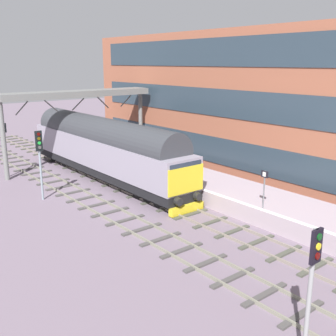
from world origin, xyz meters
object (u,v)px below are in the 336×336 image
signal_post_far (5,144)px  waiting_passenger (136,147)px  diesel_locomotive (104,147)px  signal_post_near (312,281)px  signal_post_mid (40,155)px  platform_number_sign (264,184)px

signal_post_far → waiting_passenger: signal_post_far is taller
diesel_locomotive → signal_post_far: size_ratio=4.57×
signal_post_near → diesel_locomotive: bearing=75.0°
signal_post_far → waiting_passenger: size_ratio=2.56×
waiting_passenger → signal_post_mid: bearing=84.2°
signal_post_far → diesel_locomotive: bearing=-42.2°
signal_post_mid → platform_number_sign: 13.92m
platform_number_sign → waiting_passenger: size_ratio=1.28×
signal_post_near → platform_number_sign: (7.56, 7.58, -0.41)m
signal_post_mid → signal_post_far: 6.90m
diesel_locomotive → signal_post_near: 21.78m
signal_post_far → platform_number_sign: bearing=-67.8°
signal_post_mid → waiting_passenger: bearing=14.7°
signal_post_far → waiting_passenger: bearing=-26.9°
diesel_locomotive → platform_number_sign: bearing=-81.8°
signal_post_near → platform_number_sign: signal_post_near is taller
signal_post_near → waiting_passenger: size_ratio=2.65×
waiting_passenger → diesel_locomotive: bearing=78.9°
signal_post_near → signal_post_far: size_ratio=1.04×
signal_post_near → platform_number_sign: bearing=45.1°
signal_post_mid → signal_post_far: (-0.00, 6.89, -0.32)m
signal_post_mid → signal_post_far: signal_post_mid is taller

